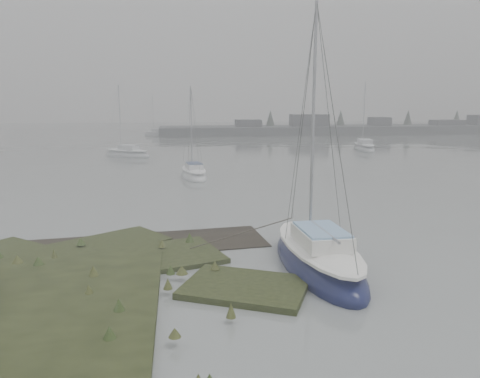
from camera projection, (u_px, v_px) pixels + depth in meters
name	position (u px, v px, depth m)	size (l,w,h in m)	color
ground	(192.00, 161.00, 43.32)	(160.00, 160.00, 0.00)	slate
far_shoreline	(347.00, 129.00, 77.76)	(60.00, 8.00, 4.15)	#4C4F51
sailboat_main	(318.00, 260.00, 15.43)	(2.45, 6.65, 9.26)	#11153D
sailboat_white	(194.00, 174.00, 33.81)	(2.33, 5.16, 7.02)	silver
sailboat_far_a	(127.00, 154.00, 46.41)	(5.45, 4.44, 7.57)	#AFB3B8
sailboat_far_b	(364.00, 148.00, 52.35)	(2.65, 5.96, 8.12)	#A7ADB1
sailboat_far_c	(157.00, 135.00, 73.82)	(4.86, 4.36, 6.97)	#B1B6BB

